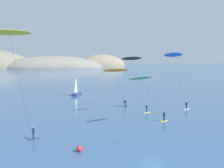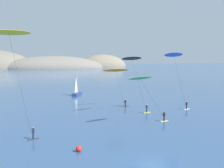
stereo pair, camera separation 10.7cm
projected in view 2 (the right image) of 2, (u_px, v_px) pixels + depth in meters
ground_plane at (149, 166)px, 28.46m from camera, size 600.00×600.00×0.00m
headland_island at (20, 68)px, 233.43m from camera, size 161.03×56.63×31.71m
sailboat_near at (77, 93)px, 78.17m from camera, size 3.61×5.70×5.70m
kitesurfer_orange at (117, 73)px, 59.08m from camera, size 5.88×1.80×8.41m
kitesurfer_blue at (175, 59)px, 55.38m from camera, size 6.71×2.35×11.75m
kitesurfer_yellow at (11, 41)px, 35.03m from camera, size 6.13×2.35×14.36m
kitesurfer_black at (133, 63)px, 51.62m from camera, size 6.75×2.99×10.96m
kitesurfer_green at (142, 82)px, 43.87m from camera, size 8.32×3.80×7.97m
marker_buoy at (79, 149)px, 32.59m from camera, size 0.70×0.70×0.70m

